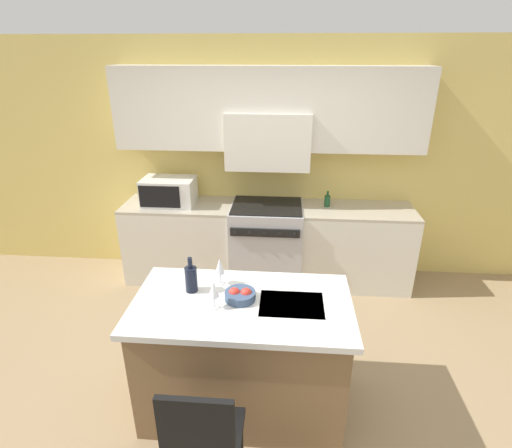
% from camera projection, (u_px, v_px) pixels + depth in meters
% --- Properties ---
extents(ground_plane, '(10.00, 10.00, 0.00)m').
position_uv_depth(ground_plane, '(254.00, 387.00, 3.27)').
color(ground_plane, '#997F5B').
extents(back_cabinetry, '(10.00, 0.46, 2.70)m').
position_uv_depth(back_cabinetry, '(269.00, 143.00, 4.45)').
color(back_cabinetry, '#DBC166').
rests_on(back_cabinetry, ground_plane).
extents(back_counter, '(3.28, 0.62, 0.93)m').
position_uv_depth(back_counter, '(266.00, 243.00, 4.67)').
color(back_counter, silver).
rests_on(back_counter, ground_plane).
extents(range_stove, '(0.81, 0.70, 0.95)m').
position_uv_depth(range_stove, '(266.00, 243.00, 4.64)').
color(range_stove, '#B7B7BC').
rests_on(range_stove, ground_plane).
extents(microwave, '(0.58, 0.39, 0.30)m').
position_uv_depth(microwave, '(169.00, 191.00, 4.50)').
color(microwave, silver).
rests_on(microwave, back_counter).
extents(kitchen_island, '(1.53, 0.85, 0.94)m').
position_uv_depth(kitchen_island, '(243.00, 354.00, 2.95)').
color(kitchen_island, brown).
rests_on(kitchen_island, ground_plane).
extents(island_chair, '(0.42, 0.40, 0.98)m').
position_uv_depth(island_chair, '(202.00, 440.00, 2.20)').
color(island_chair, black).
rests_on(island_chair, ground_plane).
extents(wine_bottle, '(0.09, 0.09, 0.27)m').
position_uv_depth(wine_bottle, '(191.00, 278.00, 2.86)').
color(wine_bottle, black).
rests_on(wine_bottle, kitchen_island).
extents(wine_glass_near, '(0.07, 0.07, 0.21)m').
position_uv_depth(wine_glass_near, '(214.00, 290.00, 2.65)').
color(wine_glass_near, white).
rests_on(wine_glass_near, kitchen_island).
extents(wine_glass_far, '(0.07, 0.07, 0.21)m').
position_uv_depth(wine_glass_far, '(220.00, 267.00, 2.93)').
color(wine_glass_far, white).
rests_on(wine_glass_far, kitchen_island).
extents(fruit_bowl, '(0.22, 0.22, 0.09)m').
position_uv_depth(fruit_bowl, '(240.00, 295.00, 2.78)').
color(fruit_bowl, '#384C6B').
rests_on(fruit_bowl, kitchen_island).
extents(oil_bottle_on_counter, '(0.07, 0.07, 0.18)m').
position_uv_depth(oil_bottle_on_counter, '(327.00, 201.00, 4.46)').
color(oil_bottle_on_counter, '#194723').
rests_on(oil_bottle_on_counter, back_counter).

